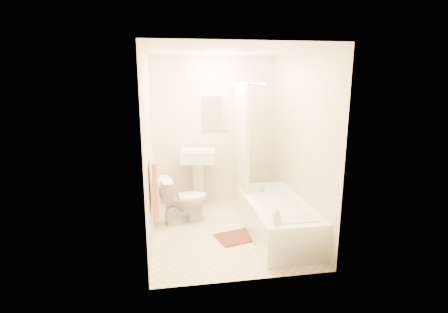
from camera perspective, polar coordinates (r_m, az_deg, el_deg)
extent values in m
plane|color=beige|center=(4.92, 0.49, -12.09)|extent=(2.40, 2.40, 0.00)
plane|color=white|center=(4.46, 0.55, 17.04)|extent=(2.40, 2.40, 0.00)
cube|color=beige|center=(5.71, -1.58, 4.08)|extent=(2.00, 0.02, 2.40)
cube|color=beige|center=(4.48, -12.18, 1.31)|extent=(0.02, 2.40, 2.40)
cube|color=beige|center=(4.81, 12.33, 2.10)|extent=(0.02, 2.40, 2.40)
cube|color=white|center=(5.65, -1.57, 7.06)|extent=(0.40, 0.03, 0.55)
cylinder|color=silver|center=(4.61, 4.07, 11.91)|extent=(0.03, 1.70, 0.03)
cube|color=silver|center=(5.08, 2.88, 3.17)|extent=(0.04, 0.80, 1.55)
cylinder|color=silver|center=(4.25, -11.72, -0.67)|extent=(0.02, 0.60, 0.02)
cube|color=#CC7266|center=(4.34, -11.13, -4.76)|extent=(0.06, 0.45, 0.66)
cylinder|color=white|center=(4.72, -10.98, -4.33)|extent=(0.11, 0.12, 0.12)
imported|color=white|center=(5.12, -6.51, -7.02)|extent=(0.75, 0.50, 0.68)
cube|color=#47241D|center=(4.74, 2.18, -12.99)|extent=(0.61, 0.52, 0.02)
imported|color=white|center=(3.99, 8.65, -9.55)|extent=(0.11, 0.11, 0.19)
cube|color=#4AC15F|center=(5.08, 6.29, -5.37)|extent=(0.09, 0.18, 0.04)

